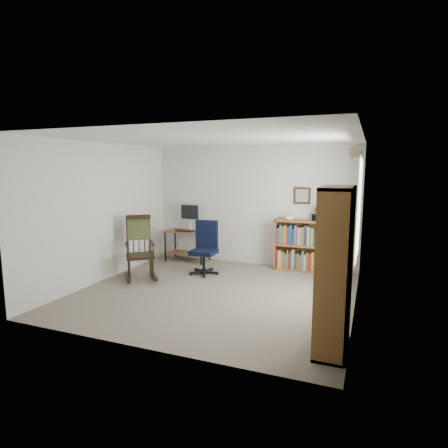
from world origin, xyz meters
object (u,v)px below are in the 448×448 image
at_px(desk, 188,246).
at_px(tall_bookshelf, 335,270).
at_px(low_bookshelf, 299,245).
at_px(rocking_chair, 140,247).
at_px(office_chair, 204,248).

relative_size(desk, tall_bookshelf, 0.51).
bearing_deg(low_bookshelf, tall_bookshelf, -73.15).
bearing_deg(rocking_chair, low_bookshelf, -5.52).
height_order(rocking_chair, low_bookshelf, rocking_chair).
relative_size(rocking_chair, low_bookshelf, 1.17).
distance_m(desk, office_chair, 1.11).
bearing_deg(desk, rocking_chair, -96.86).
distance_m(desk, rocking_chair, 1.52).
bearing_deg(desk, low_bookshelf, 2.93).
distance_m(desk, tall_bookshelf, 4.44).
xyz_separation_m(office_chair, tall_bookshelf, (2.52, -2.14, 0.39)).
xyz_separation_m(office_chair, rocking_chair, (-0.93, -0.68, 0.07)).
bearing_deg(tall_bookshelf, low_bookshelf, 106.85).
xyz_separation_m(desk, tall_bookshelf, (3.27, -2.94, 0.56)).
distance_m(desk, low_bookshelf, 2.35).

